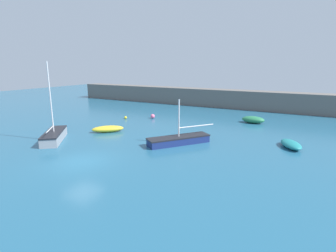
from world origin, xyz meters
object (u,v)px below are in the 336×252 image
object	(u,v)px
rowboat_white_midwater	(108,129)
sailboat_twin_hulled	(179,140)
sailboat_tall_mast	(54,135)
open_tender_yellow	(291,144)
mooring_buoy_yellow	(126,118)
rowboat_blue_near	(253,120)
mooring_buoy_pink	(153,116)

from	to	relation	value
rowboat_white_midwater	sailboat_twin_hulled	distance (m)	8.51
sailboat_tall_mast	open_tender_yellow	world-z (taller)	sailboat_tall_mast
rowboat_white_midwater	mooring_buoy_yellow	size ratio (longest dim) A/B	8.64
rowboat_white_midwater	mooring_buoy_yellow	world-z (taller)	rowboat_white_midwater
rowboat_blue_near	sailboat_tall_mast	bearing A→B (deg)	-130.86
rowboat_blue_near	mooring_buoy_pink	xyz separation A→B (m)	(-12.31, -3.52, -0.13)
rowboat_white_midwater	mooring_buoy_yellow	xyz separation A→B (m)	(-2.69, 6.45, -0.16)
mooring_buoy_yellow	rowboat_blue_near	bearing A→B (deg)	20.07
open_tender_yellow	mooring_buoy_yellow	xyz separation A→B (m)	(-20.13, 2.97, -0.11)
open_tender_yellow	sailboat_twin_hulled	xyz separation A→B (m)	(-8.93, -3.68, 0.09)
rowboat_blue_near	mooring_buoy_yellow	size ratio (longest dim) A/B	7.33
sailboat_tall_mast	mooring_buoy_yellow	size ratio (longest dim) A/B	19.93
sailboat_twin_hulled	mooring_buoy_pink	xyz separation A→B (m)	(-8.26, 8.71, -0.10)
rowboat_white_midwater	open_tender_yellow	distance (m)	17.78
mooring_buoy_pink	mooring_buoy_yellow	world-z (taller)	mooring_buoy_pink
rowboat_white_midwater	sailboat_twin_hulled	xyz separation A→B (m)	(8.51, -0.20, 0.04)
mooring_buoy_pink	mooring_buoy_yellow	distance (m)	3.58
sailboat_twin_hulled	rowboat_white_midwater	bearing A→B (deg)	-54.89
open_tender_yellow	mooring_buoy_yellow	bearing A→B (deg)	-125.43
sailboat_twin_hulled	mooring_buoy_pink	bearing A→B (deg)	-100.04
sailboat_twin_hulled	mooring_buoy_yellow	bearing A→B (deg)	-84.26
mooring_buoy_pink	mooring_buoy_yellow	size ratio (longest dim) A/B	1.55
sailboat_twin_hulled	sailboat_tall_mast	bearing A→B (deg)	-29.58
rowboat_blue_near	mooring_buoy_pink	size ratio (longest dim) A/B	4.72
sailboat_tall_mast	open_tender_yellow	bearing A→B (deg)	-106.67
mooring_buoy_pink	sailboat_twin_hulled	bearing A→B (deg)	-46.51
mooring_buoy_yellow	open_tender_yellow	bearing A→B (deg)	-8.40
open_tender_yellow	sailboat_tall_mast	bearing A→B (deg)	-93.77
rowboat_white_midwater	mooring_buoy_pink	xyz separation A→B (m)	(0.24, 8.51, -0.06)
rowboat_blue_near	mooring_buoy_yellow	distance (m)	16.23
sailboat_tall_mast	rowboat_white_midwater	size ratio (longest dim) A/B	2.31
open_tender_yellow	rowboat_white_midwater	bearing A→B (deg)	-105.74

